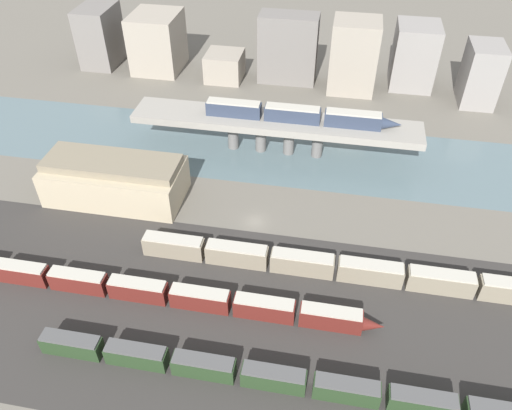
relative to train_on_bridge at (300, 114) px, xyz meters
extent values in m
plane|color=#666056|center=(-5.57, -26.21, -10.71)|extent=(400.00, 400.00, 0.00)
cube|color=#33302D|center=(-5.57, -50.21, -10.70)|extent=(280.00, 42.00, 0.01)
cube|color=slate|center=(-5.57, 0.00, -10.71)|extent=(320.00, 27.20, 0.01)
cube|color=gray|center=(-5.57, 0.00, -2.61)|extent=(67.61, 9.91, 1.73)
cylinder|color=slate|center=(-15.77, 0.00, -7.09)|extent=(2.56, 2.56, 7.23)
cylinder|color=slate|center=(-8.97, 0.00, -7.09)|extent=(2.56, 2.56, 7.23)
cylinder|color=slate|center=(-2.17, 0.00, -7.09)|extent=(2.56, 2.56, 7.23)
cylinder|color=slate|center=(4.63, 0.00, -7.09)|extent=(2.56, 2.56, 7.23)
cube|color=#2D384C|center=(-15.41, 0.00, -0.15)|extent=(12.79, 3.02, 3.19)
cube|color=#B7B2A3|center=(-15.41, 0.00, 1.64)|extent=(12.28, 2.78, 0.40)
cube|color=#2D384C|center=(-1.67, 0.00, -0.15)|extent=(12.79, 3.02, 3.19)
cube|color=#B7B2A3|center=(-1.67, 0.00, 1.64)|extent=(12.28, 2.78, 0.40)
cube|color=#2D384C|center=(12.07, 0.00, -0.15)|extent=(12.79, 3.02, 3.19)
cube|color=#B7B2A3|center=(12.07, 0.00, 1.64)|extent=(12.28, 2.78, 0.40)
cone|color=#2D384C|center=(20.70, 0.00, -0.31)|extent=(4.48, 2.72, 2.72)
cube|color=#23381E|center=(-28.04, -61.22, -9.15)|extent=(9.56, 2.62, 3.13)
cube|color=#4C4C4C|center=(-28.04, -61.22, -7.38)|extent=(9.18, 2.41, 0.40)
cube|color=#23381E|center=(-17.47, -61.22, -9.15)|extent=(9.56, 2.62, 3.13)
cube|color=#4C4C4C|center=(-17.47, -61.22, -7.38)|extent=(9.18, 2.41, 0.40)
cube|color=#23381E|center=(-6.91, -61.22, -9.15)|extent=(9.56, 2.62, 3.13)
cube|color=#4C4C4C|center=(-6.91, -61.22, -7.38)|extent=(9.18, 2.41, 0.40)
cube|color=#23381E|center=(3.66, -61.22, -9.15)|extent=(9.56, 2.62, 3.13)
cube|color=#4C4C4C|center=(3.66, -61.22, -7.38)|extent=(9.18, 2.41, 0.40)
cube|color=#23381E|center=(14.22, -61.22, -9.15)|extent=(9.56, 2.62, 3.13)
cube|color=#4C4C4C|center=(14.22, -61.22, -7.38)|extent=(9.18, 2.41, 0.40)
cube|color=#23381E|center=(24.78, -61.22, -9.15)|extent=(9.56, 2.62, 3.13)
cube|color=#4C4C4C|center=(24.78, -61.22, -7.38)|extent=(9.18, 2.41, 0.40)
cube|color=#4C4C4C|center=(35.35, -61.22, -7.38)|extent=(9.18, 2.41, 0.40)
cube|color=#5B1E19|center=(-43.72, -49.02, -8.98)|extent=(10.19, 2.62, 3.46)
cube|color=#B7B2A3|center=(-43.72, -49.02, -7.05)|extent=(9.78, 2.41, 0.40)
cube|color=#5B1E19|center=(-32.74, -49.02, -8.98)|extent=(10.19, 2.62, 3.46)
cube|color=#B7B2A3|center=(-32.74, -49.02, -7.05)|extent=(9.78, 2.41, 0.40)
cube|color=#5B1E19|center=(-21.76, -49.02, -8.98)|extent=(10.19, 2.62, 3.46)
cube|color=#B7B2A3|center=(-21.76, -49.02, -7.05)|extent=(9.78, 2.41, 0.40)
cube|color=#5B1E19|center=(-10.78, -49.02, -8.98)|extent=(10.19, 2.62, 3.46)
cube|color=#B7B2A3|center=(-10.78, -49.02, -7.05)|extent=(9.78, 2.41, 0.40)
cube|color=#5B1E19|center=(0.20, -49.02, -8.98)|extent=(10.19, 2.62, 3.46)
cube|color=#B7B2A3|center=(0.20, -49.02, -7.05)|extent=(9.78, 2.41, 0.40)
cube|color=#5B1E19|center=(11.18, -49.02, -8.98)|extent=(10.19, 2.62, 3.46)
cube|color=#B7B2A3|center=(11.18, -49.02, -7.05)|extent=(9.78, 2.41, 0.40)
cone|color=#5B1E19|center=(18.06, -49.02, -9.15)|extent=(3.57, 2.36, 2.36)
cube|color=gray|center=(-18.90, -37.91, -8.81)|extent=(11.46, 2.85, 3.80)
cube|color=#B7B2A3|center=(-18.90, -37.91, -6.71)|extent=(11.00, 2.62, 0.40)
cube|color=gray|center=(-6.81, -37.91, -8.81)|extent=(11.46, 2.85, 3.80)
cube|color=#B7B2A3|center=(-6.81, -37.91, -6.71)|extent=(11.00, 2.62, 0.40)
cube|color=gray|center=(5.28, -37.91, -8.81)|extent=(11.46, 2.85, 3.80)
cube|color=#B7B2A3|center=(5.28, -37.91, -6.71)|extent=(11.00, 2.62, 0.40)
cube|color=gray|center=(17.37, -37.91, -8.81)|extent=(11.46, 2.85, 3.80)
cube|color=#B7B2A3|center=(17.37, -37.91, -6.71)|extent=(11.00, 2.62, 0.40)
cube|color=gray|center=(29.46, -37.91, -8.81)|extent=(11.46, 2.85, 3.80)
cube|color=#B7B2A3|center=(29.46, -37.91, -6.71)|extent=(11.00, 2.62, 0.40)
cube|color=tan|center=(-36.28, -23.06, -6.86)|extent=(28.66, 13.53, 7.70)
cube|color=#7C725C|center=(-36.28, -23.06, -2.16)|extent=(28.09, 9.47, 1.69)
cube|color=slate|center=(-66.82, 40.50, -1.85)|extent=(10.02, 14.56, 17.72)
cube|color=gray|center=(-48.00, 39.85, -2.22)|extent=(13.97, 15.72, 16.98)
cube|color=gray|center=(-26.36, 36.35, -6.68)|extent=(10.65, 10.60, 8.06)
cube|color=slate|center=(-7.78, 38.75, -0.85)|extent=(16.84, 8.13, 19.71)
cube|color=gray|center=(11.16, 36.52, -0.66)|extent=(12.96, 11.96, 20.10)
cube|color=gray|center=(28.28, 42.43, -1.76)|extent=(11.94, 13.06, 17.90)
cube|color=gray|center=(45.66, 34.97, -2.55)|extent=(9.03, 12.30, 16.33)
camera|label=1|loc=(8.23, -100.62, 57.35)|focal=35.00mm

